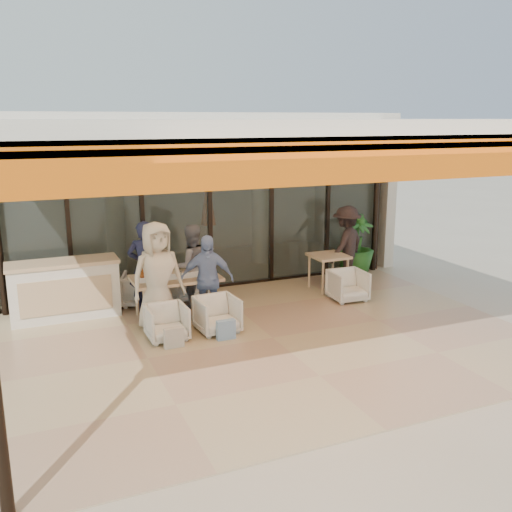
{
  "coord_description": "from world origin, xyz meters",
  "views": [
    {
      "loc": [
        -3.6,
        -7.67,
        3.41
      ],
      "look_at": [
        0.1,
        0.9,
        1.15
      ],
      "focal_mm": 40.0,
      "sensor_mm": 36.0,
      "label": 1
    }
  ],
  "objects_px": {
    "chair_far_right": "(184,282)",
    "chair_near_left": "(167,321)",
    "side_table": "(328,260)",
    "diner_cream": "(158,277)",
    "diner_navy": "(145,268)",
    "diner_periwinkle": "(207,279)",
    "chair_near_right": "(217,313)",
    "side_chair": "(348,284)",
    "standing_woman": "(346,245)",
    "host_counter": "(65,290)",
    "dining_table": "(175,280)",
    "diner_grey": "(191,266)",
    "potted_palm": "(356,244)",
    "chair_far_left": "(141,287)"
  },
  "relations": [
    {
      "from": "host_counter",
      "to": "diner_grey",
      "type": "xyz_separation_m",
      "value": [
        2.21,
        -0.26,
        0.25
      ]
    },
    {
      "from": "diner_navy",
      "to": "chair_near_right",
      "type": "bearing_deg",
      "value": 140.67
    },
    {
      "from": "diner_grey",
      "to": "side_table",
      "type": "distance_m",
      "value": 2.85
    },
    {
      "from": "diner_periwinkle",
      "to": "side_table",
      "type": "bearing_deg",
      "value": 31.64
    },
    {
      "from": "diner_navy",
      "to": "diner_grey",
      "type": "relative_size",
      "value": 1.08
    },
    {
      "from": "side_chair",
      "to": "standing_woman",
      "type": "bearing_deg",
      "value": 63.42
    },
    {
      "from": "host_counter",
      "to": "diner_periwinkle",
      "type": "bearing_deg",
      "value": -27.64
    },
    {
      "from": "dining_table",
      "to": "side_table",
      "type": "distance_m",
      "value": 3.3
    },
    {
      "from": "host_counter",
      "to": "dining_table",
      "type": "height_order",
      "value": "host_counter"
    },
    {
      "from": "chair_near_left",
      "to": "dining_table",
      "type": "bearing_deg",
      "value": 66.41
    },
    {
      "from": "chair_near_right",
      "to": "chair_far_left",
      "type": "bearing_deg",
      "value": 110.46
    },
    {
      "from": "host_counter",
      "to": "diner_grey",
      "type": "distance_m",
      "value": 2.23
    },
    {
      "from": "diner_grey",
      "to": "chair_near_right",
      "type": "bearing_deg",
      "value": 87.1
    },
    {
      "from": "chair_far_right",
      "to": "standing_woman",
      "type": "distance_m",
      "value": 3.51
    },
    {
      "from": "host_counter",
      "to": "side_table",
      "type": "relative_size",
      "value": 2.48
    },
    {
      "from": "diner_navy",
      "to": "diner_cream",
      "type": "height_order",
      "value": "diner_cream"
    },
    {
      "from": "chair_far_right",
      "to": "diner_grey",
      "type": "height_order",
      "value": "diner_grey"
    },
    {
      "from": "chair_near_left",
      "to": "diner_cream",
      "type": "xyz_separation_m",
      "value": [
        0.0,
        0.5,
        0.59
      ]
    },
    {
      "from": "diner_periwinkle",
      "to": "side_table",
      "type": "xyz_separation_m",
      "value": [
        2.85,
        0.82,
        -0.13
      ]
    },
    {
      "from": "chair_near_right",
      "to": "host_counter",
      "type": "bearing_deg",
      "value": 139.73
    },
    {
      "from": "side_chair",
      "to": "potted_palm",
      "type": "distance_m",
      "value": 1.98
    },
    {
      "from": "dining_table",
      "to": "standing_woman",
      "type": "height_order",
      "value": "standing_woman"
    },
    {
      "from": "chair_near_right",
      "to": "side_table",
      "type": "height_order",
      "value": "side_table"
    },
    {
      "from": "side_table",
      "to": "diner_cream",
      "type": "bearing_deg",
      "value": -167.42
    },
    {
      "from": "chair_near_left",
      "to": "diner_grey",
      "type": "distance_m",
      "value": 1.7
    },
    {
      "from": "diner_periwinkle",
      "to": "chair_far_left",
      "type": "bearing_deg",
      "value": 136.49
    },
    {
      "from": "diner_grey",
      "to": "side_chair",
      "type": "xyz_separation_m",
      "value": [
        2.85,
        -0.83,
        -0.45
      ]
    },
    {
      "from": "chair_near_right",
      "to": "diner_navy",
      "type": "xyz_separation_m",
      "value": [
        -0.84,
        1.4,
        0.51
      ]
    },
    {
      "from": "chair_far_right",
      "to": "diner_periwinkle",
      "type": "height_order",
      "value": "diner_periwinkle"
    },
    {
      "from": "dining_table",
      "to": "diner_periwinkle",
      "type": "relative_size",
      "value": 0.98
    },
    {
      "from": "dining_table",
      "to": "diner_cream",
      "type": "bearing_deg",
      "value": -132.02
    },
    {
      "from": "chair_far_left",
      "to": "chair_near_left",
      "type": "height_order",
      "value": "chair_far_left"
    },
    {
      "from": "chair_near_left",
      "to": "chair_near_right",
      "type": "bearing_deg",
      "value": -0.31
    },
    {
      "from": "diner_grey",
      "to": "side_chair",
      "type": "distance_m",
      "value": 3.0
    },
    {
      "from": "diner_cream",
      "to": "potted_palm",
      "type": "relative_size",
      "value": 1.28
    },
    {
      "from": "chair_far_right",
      "to": "chair_near_left",
      "type": "distance_m",
      "value": 2.08
    },
    {
      "from": "chair_near_left",
      "to": "diner_periwinkle",
      "type": "xyz_separation_m",
      "value": [
        0.84,
        0.5,
        0.45
      ]
    },
    {
      "from": "diner_cream",
      "to": "diner_periwinkle",
      "type": "distance_m",
      "value": 0.85
    },
    {
      "from": "chair_near_left",
      "to": "side_chair",
      "type": "bearing_deg",
      "value": 8.52
    },
    {
      "from": "chair_near_left",
      "to": "diner_navy",
      "type": "bearing_deg",
      "value": 89.69
    },
    {
      "from": "potted_palm",
      "to": "chair_far_right",
      "type": "bearing_deg",
      "value": -176.74
    },
    {
      "from": "chair_near_right",
      "to": "diner_grey",
      "type": "height_order",
      "value": "diner_grey"
    },
    {
      "from": "host_counter",
      "to": "chair_far_left",
      "type": "xyz_separation_m",
      "value": [
        1.37,
        0.24,
        -0.19
      ]
    },
    {
      "from": "chair_near_left",
      "to": "diner_grey",
      "type": "bearing_deg",
      "value": 58.72
    },
    {
      "from": "chair_near_left",
      "to": "side_chair",
      "type": "xyz_separation_m",
      "value": [
        3.69,
        0.57,
        0.02
      ]
    },
    {
      "from": "potted_palm",
      "to": "dining_table",
      "type": "bearing_deg",
      "value": -165.23
    },
    {
      "from": "diner_cream",
      "to": "diner_navy",
      "type": "bearing_deg",
      "value": 81.53
    },
    {
      "from": "chair_far_left",
      "to": "potted_palm",
      "type": "height_order",
      "value": "potted_palm"
    },
    {
      "from": "chair_far_left",
      "to": "diner_cream",
      "type": "xyz_separation_m",
      "value": [
        0.0,
        -1.4,
        0.57
      ]
    },
    {
      "from": "potted_palm",
      "to": "standing_woman",
      "type": "bearing_deg",
      "value": -139.6
    }
  ]
}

